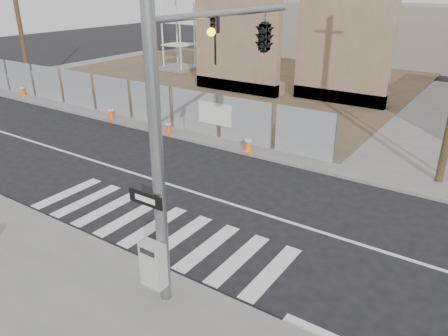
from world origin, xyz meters
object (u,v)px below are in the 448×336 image
Objects in this scene: traffic_cone_a at (23,89)px; traffic_cone_b at (111,112)px; traffic_cone_c at (169,126)px; signal_pole at (233,73)px; traffic_cone_d at (248,143)px.

traffic_cone_a is 0.97× the size of traffic_cone_b.
traffic_cone_b is at bearing -180.00° from traffic_cone_c.
traffic_cone_a is at bearing 161.42° from signal_pole.
traffic_cone_b is 1.14× the size of traffic_cone_c.
traffic_cone_a is 16.98m from traffic_cone_d.
traffic_cone_a is at bearing 176.46° from traffic_cone_b.
signal_pole is at bearing -39.23° from traffic_cone_c.
traffic_cone_a is 1.11× the size of traffic_cone_c.
signal_pole reaches higher than traffic_cone_a.
traffic_cone_b is 8.35m from traffic_cone_d.
traffic_cone_c is 0.88× the size of traffic_cone_d.
signal_pole reaches higher than traffic_cone_d.
traffic_cone_a reaches higher than traffic_cone_c.
signal_pole is 21.77m from traffic_cone_a.
traffic_cone_a is at bearing 178.20° from traffic_cone_d.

